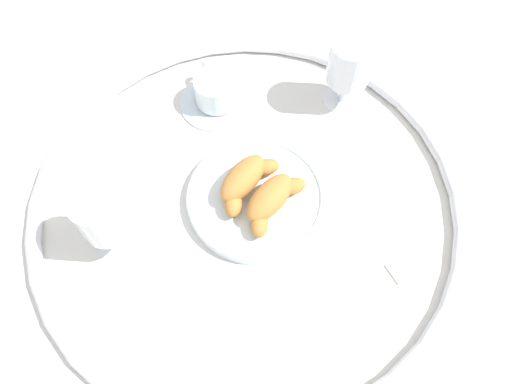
{
  "coord_description": "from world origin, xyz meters",
  "views": [
    {
      "loc": [
        0.31,
        0.21,
        0.72
      ],
      "look_at": [
        -0.01,
        0.01,
        0.03
      ],
      "focal_mm": 34.48,
      "sensor_mm": 36.0,
      "label": 1
    }
  ],
  "objects_px": {
    "coffee_cup_near": "(216,93)",
    "juice_glass_left": "(103,216)",
    "pastry_plate": "(256,197)",
    "juice_glass_right": "(350,65)",
    "croissant_large": "(244,180)",
    "croissant_small": "(271,200)",
    "sugar_packet": "(405,267)"
  },
  "relations": [
    {
      "from": "coffee_cup_near",
      "to": "juice_glass_left",
      "type": "relative_size",
      "value": 0.97
    },
    {
      "from": "coffee_cup_near",
      "to": "pastry_plate",
      "type": "bearing_deg",
      "value": 51.59
    },
    {
      "from": "juice_glass_left",
      "to": "juice_glass_right",
      "type": "xyz_separation_m",
      "value": [
        -0.44,
        0.17,
        -0.0
      ]
    },
    {
      "from": "coffee_cup_near",
      "to": "croissant_large",
      "type": "bearing_deg",
      "value": 48.03
    },
    {
      "from": "pastry_plate",
      "to": "juice_glass_left",
      "type": "height_order",
      "value": "juice_glass_left"
    },
    {
      "from": "juice_glass_left",
      "to": "coffee_cup_near",
      "type": "bearing_deg",
      "value": -175.3
    },
    {
      "from": "pastry_plate",
      "to": "coffee_cup_near",
      "type": "relative_size",
      "value": 1.67
    },
    {
      "from": "coffee_cup_near",
      "to": "juice_glass_right",
      "type": "relative_size",
      "value": 0.97
    },
    {
      "from": "juice_glass_left",
      "to": "croissant_small",
      "type": "bearing_deg",
      "value": 134.56
    },
    {
      "from": "croissant_small",
      "to": "coffee_cup_near",
      "type": "relative_size",
      "value": 1.0
    },
    {
      "from": "croissant_small",
      "to": "sugar_packet",
      "type": "relative_size",
      "value": 2.73
    },
    {
      "from": "coffee_cup_near",
      "to": "juice_glass_left",
      "type": "distance_m",
      "value": 0.32
    },
    {
      "from": "juice_glass_left",
      "to": "sugar_packet",
      "type": "xyz_separation_m",
      "value": [
        -0.2,
        0.4,
        -0.09
      ]
    },
    {
      "from": "croissant_small",
      "to": "pastry_plate",
      "type": "bearing_deg",
      "value": -97.5
    },
    {
      "from": "pastry_plate",
      "to": "croissant_small",
      "type": "distance_m",
      "value": 0.04
    },
    {
      "from": "croissant_small",
      "to": "juice_glass_right",
      "type": "height_order",
      "value": "juice_glass_right"
    },
    {
      "from": "croissant_large",
      "to": "sugar_packet",
      "type": "height_order",
      "value": "croissant_large"
    },
    {
      "from": "croissant_large",
      "to": "pastry_plate",
      "type": "bearing_deg",
      "value": 81.91
    },
    {
      "from": "croissant_large",
      "to": "coffee_cup_near",
      "type": "distance_m",
      "value": 0.2
    },
    {
      "from": "pastry_plate",
      "to": "sugar_packet",
      "type": "distance_m",
      "value": 0.26
    },
    {
      "from": "juice_glass_right",
      "to": "croissant_small",
      "type": "bearing_deg",
      "value": 1.84
    },
    {
      "from": "croissant_small",
      "to": "juice_glass_right",
      "type": "xyz_separation_m",
      "value": [
        -0.27,
        -0.01,
        0.05
      ]
    },
    {
      "from": "juice_glass_right",
      "to": "croissant_large",
      "type": "bearing_deg",
      "value": -10.03
    },
    {
      "from": "juice_glass_left",
      "to": "juice_glass_right",
      "type": "bearing_deg",
      "value": 159.19
    },
    {
      "from": "juice_glass_right",
      "to": "juice_glass_left",
      "type": "bearing_deg",
      "value": -20.81
    },
    {
      "from": "croissant_large",
      "to": "juice_glass_left",
      "type": "bearing_deg",
      "value": -33.91
    },
    {
      "from": "pastry_plate",
      "to": "coffee_cup_near",
      "type": "distance_m",
      "value": 0.22
    },
    {
      "from": "pastry_plate",
      "to": "juice_glass_left",
      "type": "xyz_separation_m",
      "value": [
        0.18,
        -0.15,
        0.08
      ]
    },
    {
      "from": "coffee_cup_near",
      "to": "juice_glass_right",
      "type": "xyz_separation_m",
      "value": [
        -0.13,
        0.19,
        0.07
      ]
    },
    {
      "from": "pastry_plate",
      "to": "coffee_cup_near",
      "type": "xyz_separation_m",
      "value": [
        -0.14,
        -0.17,
        0.01
      ]
    },
    {
      "from": "juice_glass_left",
      "to": "sugar_packet",
      "type": "bearing_deg",
      "value": 116.48
    },
    {
      "from": "pastry_plate",
      "to": "croissant_small",
      "type": "xyz_separation_m",
      "value": [
        0.0,
        0.03,
        0.03
      ]
    }
  ]
}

